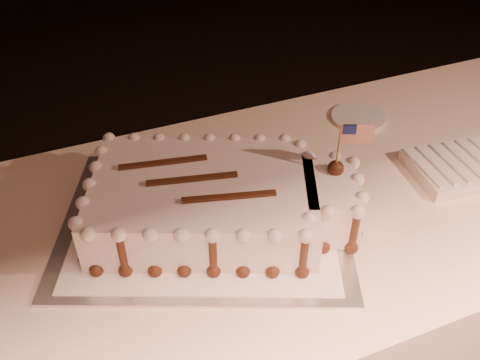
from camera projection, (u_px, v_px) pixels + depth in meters
name	position (u px, v px, depth m)	size (l,w,h in m)	color
banquet_table	(258.00, 314.00, 1.41)	(2.40, 0.80, 0.75)	#FFDEC5
cake_board	(205.00, 222.00, 1.14)	(0.60, 0.45, 0.01)	silver
doily	(205.00, 220.00, 1.13)	(0.54, 0.41, 0.00)	white
sheet_cake	(220.00, 201.00, 1.10)	(0.60, 0.46, 0.23)	white
napkin_stack	(462.00, 167.00, 1.26)	(0.26, 0.20, 0.04)	silver
side_plate	(358.00, 118.00, 1.45)	(0.15, 0.15, 0.01)	silver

